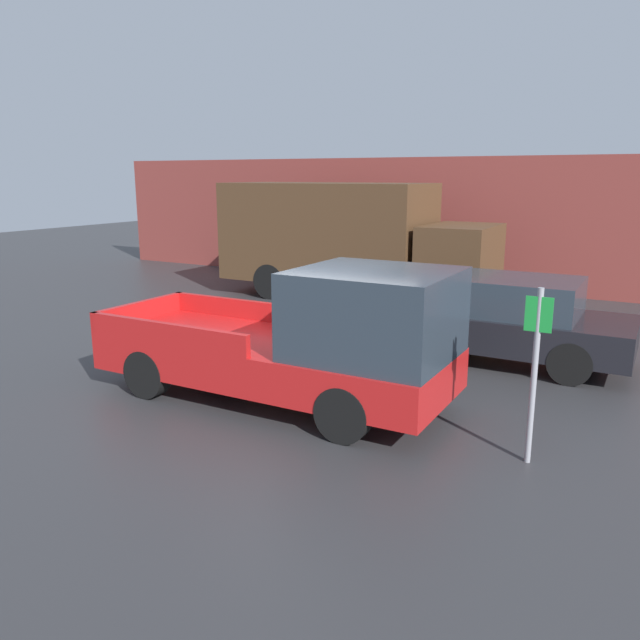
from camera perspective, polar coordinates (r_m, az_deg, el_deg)
ground_plane at (r=9.49m, az=-0.70°, el=-7.30°), size 60.00×60.00×0.00m
building_wall at (r=18.84m, az=15.68°, el=8.40°), size 28.00×0.15×3.83m
pickup_truck at (r=9.00m, az=-1.18°, el=-2.01°), size 5.40×2.05×2.09m
car at (r=11.79m, az=15.78°, el=0.25°), size 4.76×1.97×1.53m
delivery_truck at (r=17.04m, az=2.35°, el=7.61°), size 7.38×2.53×3.10m
parking_sign at (r=7.53m, az=19.04°, el=-3.98°), size 0.30×0.07×2.09m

